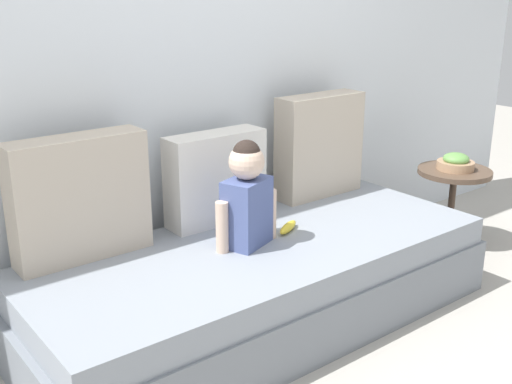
{
  "coord_description": "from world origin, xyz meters",
  "views": [
    {
      "loc": [
        -1.62,
        -2.04,
        1.51
      ],
      "look_at": [
        -0.03,
        0.0,
        0.65
      ],
      "focal_mm": 43.62,
      "sensor_mm": 36.0,
      "label": 1
    }
  ],
  "objects_px": {
    "throw_pillow_left": "(80,198)",
    "banana": "(288,227)",
    "couch": "(261,283)",
    "throw_pillow_right": "(319,146)",
    "toddler": "(247,195)",
    "throw_pillow_center": "(216,178)",
    "fruit_bowl": "(456,163)",
    "side_table": "(453,187)"
  },
  "relations": [
    {
      "from": "toddler",
      "to": "throw_pillow_left",
      "type": "bearing_deg",
      "value": 152.61
    },
    {
      "from": "throw_pillow_left",
      "to": "fruit_bowl",
      "type": "bearing_deg",
      "value": -9.18
    },
    {
      "from": "throw_pillow_center",
      "to": "throw_pillow_left",
      "type": "bearing_deg",
      "value": 180.0
    },
    {
      "from": "couch",
      "to": "throw_pillow_right",
      "type": "height_order",
      "value": "throw_pillow_right"
    },
    {
      "from": "couch",
      "to": "fruit_bowl",
      "type": "xyz_separation_m",
      "value": [
        1.46,
        0.01,
        0.33
      ]
    },
    {
      "from": "side_table",
      "to": "fruit_bowl",
      "type": "distance_m",
      "value": 0.15
    },
    {
      "from": "couch",
      "to": "fruit_bowl",
      "type": "bearing_deg",
      "value": 0.28
    },
    {
      "from": "toddler",
      "to": "fruit_bowl",
      "type": "distance_m",
      "value": 1.53
    },
    {
      "from": "couch",
      "to": "banana",
      "type": "height_order",
      "value": "banana"
    },
    {
      "from": "throw_pillow_center",
      "to": "side_table",
      "type": "xyz_separation_m",
      "value": [
        1.46,
        -0.35,
        -0.25
      ]
    },
    {
      "from": "throw_pillow_right",
      "to": "toddler",
      "type": "bearing_deg",
      "value": -156.4
    },
    {
      "from": "throw_pillow_left",
      "to": "banana",
      "type": "xyz_separation_m",
      "value": [
        0.88,
        -0.32,
        -0.24
      ]
    },
    {
      "from": "throw_pillow_left",
      "to": "banana",
      "type": "height_order",
      "value": "throw_pillow_left"
    },
    {
      "from": "throw_pillow_left",
      "to": "banana",
      "type": "relative_size",
      "value": 3.4
    },
    {
      "from": "throw_pillow_left",
      "to": "throw_pillow_right",
      "type": "height_order",
      "value": "throw_pillow_right"
    },
    {
      "from": "banana",
      "to": "side_table",
      "type": "distance_m",
      "value": 1.27
    },
    {
      "from": "throw_pillow_center",
      "to": "banana",
      "type": "height_order",
      "value": "throw_pillow_center"
    },
    {
      "from": "throw_pillow_left",
      "to": "toddler",
      "type": "xyz_separation_m",
      "value": [
        0.63,
        -0.33,
        -0.03
      ]
    },
    {
      "from": "toddler",
      "to": "side_table",
      "type": "relative_size",
      "value": 1.0
    },
    {
      "from": "fruit_bowl",
      "to": "throw_pillow_left",
      "type": "bearing_deg",
      "value": 170.82
    },
    {
      "from": "side_table",
      "to": "fruit_bowl",
      "type": "relative_size",
      "value": 2.24
    },
    {
      "from": "throw_pillow_left",
      "to": "banana",
      "type": "bearing_deg",
      "value": -20.1
    },
    {
      "from": "throw_pillow_left",
      "to": "throw_pillow_center",
      "type": "relative_size",
      "value": 1.15
    },
    {
      "from": "banana",
      "to": "side_table",
      "type": "height_order",
      "value": "side_table"
    },
    {
      "from": "toddler",
      "to": "fruit_bowl",
      "type": "bearing_deg",
      "value": -0.81
    },
    {
      "from": "side_table",
      "to": "fruit_bowl",
      "type": "xyz_separation_m",
      "value": [
        0.0,
        -0.0,
        0.15
      ]
    },
    {
      "from": "couch",
      "to": "side_table",
      "type": "height_order",
      "value": "side_table"
    },
    {
      "from": "throw_pillow_left",
      "to": "couch",
      "type": "bearing_deg",
      "value": -27.27
    },
    {
      "from": "throw_pillow_right",
      "to": "fruit_bowl",
      "type": "xyz_separation_m",
      "value": [
        0.78,
        -0.35,
        -0.15
      ]
    },
    {
      "from": "side_table",
      "to": "couch",
      "type": "bearing_deg",
      "value": -179.72
    },
    {
      "from": "couch",
      "to": "toddler",
      "type": "height_order",
      "value": "toddler"
    },
    {
      "from": "throw_pillow_right",
      "to": "banana",
      "type": "bearing_deg",
      "value": -147.17
    },
    {
      "from": "banana",
      "to": "side_table",
      "type": "xyz_separation_m",
      "value": [
        1.27,
        -0.03,
        -0.04
      ]
    },
    {
      "from": "throw_pillow_center",
      "to": "couch",
      "type": "bearing_deg",
      "value": -90.0
    },
    {
      "from": "couch",
      "to": "toddler",
      "type": "relative_size",
      "value": 4.6
    },
    {
      "from": "side_table",
      "to": "banana",
      "type": "bearing_deg",
      "value": 178.82
    },
    {
      "from": "throw_pillow_left",
      "to": "throw_pillow_center",
      "type": "distance_m",
      "value": 0.69
    },
    {
      "from": "throw_pillow_center",
      "to": "banana",
      "type": "distance_m",
      "value": 0.43
    },
    {
      "from": "side_table",
      "to": "fruit_bowl",
      "type": "height_order",
      "value": "fruit_bowl"
    },
    {
      "from": "throw_pillow_center",
      "to": "throw_pillow_right",
      "type": "distance_m",
      "value": 0.69
    },
    {
      "from": "couch",
      "to": "banana",
      "type": "bearing_deg",
      "value": 9.96
    },
    {
      "from": "couch",
      "to": "throw_pillow_center",
      "type": "height_order",
      "value": "throw_pillow_center"
    }
  ]
}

